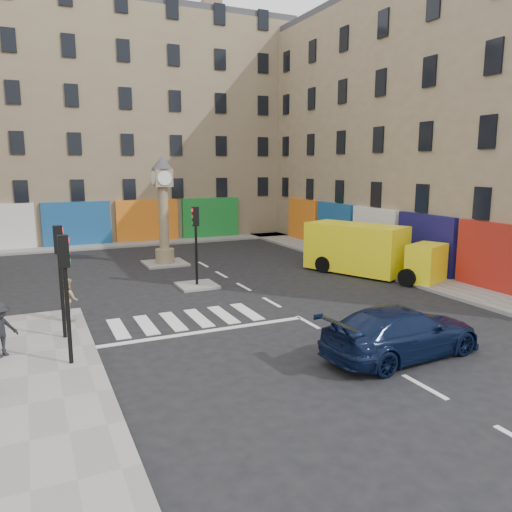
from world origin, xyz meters
TOP-DOWN VIEW (x-y plane):
  - ground at (0.00, 0.00)m, footprint 120.00×120.00m
  - sidewalk_right at (8.70, 10.00)m, footprint 2.60×30.00m
  - sidewalk_far at (-4.00, 22.20)m, footprint 32.00×2.40m
  - island_near at (-2.00, 8.00)m, footprint 1.80×1.80m
  - island_far at (-2.00, 14.00)m, footprint 2.40×2.40m
  - building_right at (15.00, 10.00)m, footprint 10.00×30.00m
  - building_far at (-4.00, 28.00)m, footprint 32.00×10.00m
  - traffic_light_left_near at (-8.30, 0.20)m, footprint 0.28×0.22m
  - traffic_light_left_far at (-8.30, 2.60)m, footprint 0.28×0.22m
  - traffic_light_island at (-2.00, 8.00)m, footprint 0.28×0.22m
  - clock_pillar at (-2.00, 14.00)m, footprint 1.20×1.20m
  - navy_sedan at (0.89, -3.04)m, footprint 5.49×2.61m
  - yellow_van at (7.03, 6.79)m, footprint 4.85×7.49m
  - pedestrian_tan at (-8.00, 4.55)m, footprint 0.79×0.90m
  - pedestrian_dark at (-10.10, 1.59)m, footprint 1.21×1.12m

SIDE VIEW (x-z plane):
  - ground at x=0.00m, z-range 0.00..0.00m
  - island_near at x=-2.00m, z-range 0.00..0.12m
  - island_far at x=-2.00m, z-range 0.00..0.12m
  - sidewalk_right at x=8.70m, z-range 0.00..0.15m
  - sidewalk_far at x=-4.00m, z-range 0.00..0.15m
  - navy_sedan at x=0.89m, z-range 0.00..1.54m
  - pedestrian_tan at x=-8.00m, z-range 0.15..1.71m
  - pedestrian_dark at x=-10.10m, z-range 0.15..1.79m
  - yellow_van at x=7.03m, z-range -0.01..2.62m
  - traffic_light_island at x=-2.00m, z-range 0.74..4.44m
  - traffic_light_left_near at x=-8.30m, z-range 0.77..4.47m
  - traffic_light_left_far at x=-8.30m, z-range 0.77..4.47m
  - clock_pillar at x=-2.00m, z-range 0.50..6.60m
  - building_right at x=15.00m, z-range 0.00..16.00m
  - building_far at x=-4.00m, z-range 0.00..17.00m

